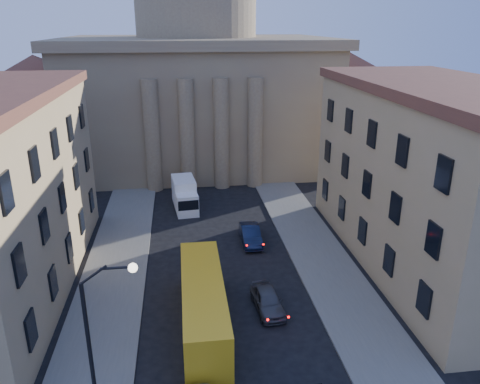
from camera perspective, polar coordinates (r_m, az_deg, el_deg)
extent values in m
cube|color=#616059|center=(34.82, -16.02, -13.53)|extent=(5.00, 60.00, 0.15)
cube|color=#616059|center=(36.19, 12.24, -11.77)|extent=(5.00, 60.00, 0.15)
cube|color=#7D654D|center=(67.72, -5.07, 10.68)|extent=(34.00, 26.00, 16.00)
cube|color=#7D654D|center=(66.89, -5.30, 17.79)|extent=(35.50, 27.50, 1.20)
cylinder|color=#7D654D|center=(66.86, -5.41, 20.88)|extent=(16.00, 16.00, 8.00)
cube|color=#7D654D|center=(68.58, -22.87, 7.19)|extent=(13.00, 13.00, 11.00)
cone|color=brown|center=(67.53, -23.74, 13.38)|extent=(26.02, 26.02, 4.00)
cube|color=#7D654D|center=(70.32, 12.62, 8.55)|extent=(13.00, 13.00, 11.00)
cone|color=brown|center=(69.29, 13.10, 14.63)|extent=(26.02, 26.02, 4.00)
cylinder|color=#7D654D|center=(55.08, -10.65, 6.67)|extent=(1.80, 1.80, 13.00)
cylinder|color=#7D654D|center=(54.99, -6.46, 6.87)|extent=(1.80, 1.80, 13.00)
cylinder|color=#7D654D|center=(55.20, -2.27, 7.03)|extent=(1.80, 1.80, 13.00)
cylinder|color=#7D654D|center=(55.70, 1.86, 7.15)|extent=(1.80, 1.80, 13.00)
cube|color=tan|center=(40.13, 22.60, 1.23)|extent=(11.00, 26.00, 14.00)
cube|color=brown|center=(38.61, 24.05, 11.53)|extent=(11.60, 26.60, 0.80)
cylinder|color=black|center=(24.38, -17.74, -18.64)|extent=(0.20, 0.20, 8.00)
cylinder|color=black|center=(21.90, -17.51, -9.67)|extent=(1.30, 0.12, 0.96)
cylinder|color=black|center=(21.59, -14.95, -8.93)|extent=(1.30, 0.12, 0.12)
sphere|color=white|center=(21.52, -12.94, -9.00)|extent=(0.44, 0.44, 0.44)
imported|color=#434347|center=(33.26, 3.38, -13.01)|extent=(2.09, 4.53, 1.50)
imported|color=black|center=(42.43, 1.30, -5.24)|extent=(1.68, 4.71, 1.55)
cube|color=gold|center=(31.19, -4.49, -13.55)|extent=(2.68, 11.72, 3.30)
cube|color=black|center=(30.90, -4.52, -12.72)|extent=(2.75, 11.09, 1.17)
cylinder|color=black|center=(28.42, -6.20, -20.27)|extent=(0.32, 1.07, 1.07)
cylinder|color=black|center=(28.50, -1.64, -20.01)|extent=(0.32, 1.07, 1.07)
cylinder|color=black|center=(35.37, -6.59, -11.35)|extent=(0.32, 1.07, 1.07)
cylinder|color=black|center=(35.43, -3.08, -11.18)|extent=(0.32, 1.07, 1.07)
cube|color=white|center=(48.71, -6.47, -1.48)|extent=(2.40, 2.49, 2.27)
cube|color=black|center=(47.60, -6.31, -1.63)|extent=(2.09, 0.33, 1.04)
cube|color=white|center=(50.91, -6.86, 0.09)|extent=(2.68, 4.19, 2.94)
cylinder|color=black|center=(48.53, -7.49, -2.51)|extent=(0.35, 0.88, 0.85)
cylinder|color=black|center=(48.73, -5.27, -2.33)|extent=(0.35, 0.88, 0.85)
cylinder|color=black|center=(52.04, -7.95, -0.96)|extent=(0.35, 0.88, 0.85)
cylinder|color=black|center=(52.23, -5.89, -0.79)|extent=(0.35, 0.88, 0.85)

